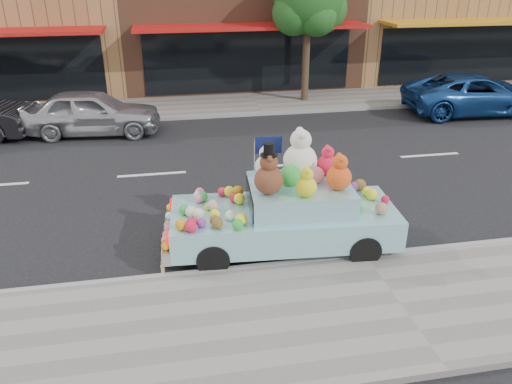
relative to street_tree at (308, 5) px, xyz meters
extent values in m
plane|color=black|center=(-2.03, -6.55, -3.69)|extent=(120.00, 120.00, 0.00)
cube|color=gray|center=(-2.03, -13.05, -3.63)|extent=(60.00, 3.00, 0.12)
cube|color=gray|center=(-2.03, -0.05, -3.63)|extent=(60.00, 3.00, 0.12)
cube|color=gray|center=(-2.03, -11.55, -3.63)|extent=(60.00, 0.12, 0.13)
cube|color=gray|center=(-2.03, -1.55, -3.63)|extent=(60.00, 0.12, 0.13)
cube|color=#996A40|center=(-12.03, 5.45, -0.19)|extent=(10.00, 8.00, 7.00)
cube|color=brown|center=(-2.03, 5.45, -0.19)|extent=(10.00, 8.00, 7.00)
cube|color=black|center=(-2.03, 1.43, -2.29)|extent=(8.50, 0.06, 2.40)
cube|color=#B71310|center=(-2.03, 0.55, -0.79)|extent=(9.00, 1.80, 0.12)
cube|color=black|center=(7.97, 1.43, -2.29)|extent=(8.50, 0.06, 2.40)
cube|color=orange|center=(7.97, 0.55, -0.79)|extent=(9.00, 1.80, 0.12)
cylinder|color=#38281C|center=(-0.03, -0.05, -2.09)|extent=(0.28, 0.28, 3.20)
sphere|color=#154A18|center=(0.67, 0.25, -0.17)|extent=(1.80, 1.80, 1.80)
sphere|color=#154A18|center=(-0.63, -0.25, -0.27)|extent=(1.60, 1.60, 1.60)
sphere|color=#154A18|center=(0.17, -0.65, -0.37)|extent=(1.40, 1.40, 1.40)
sphere|color=#154A18|center=(-0.33, 0.55, -0.07)|extent=(1.60, 1.60, 1.60)
imported|color=#A7A7AC|center=(-7.88, -2.69, -2.96)|extent=(4.43, 2.11, 1.46)
imported|color=navy|center=(5.74, -2.68, -2.98)|extent=(5.29, 2.65, 1.44)
cylinder|color=black|center=(-2.11, -11.68, -3.39)|extent=(0.61, 0.24, 0.60)
cylinder|color=black|center=(-1.99, -10.13, -3.39)|extent=(0.61, 0.24, 0.60)
cylinder|color=black|center=(-4.90, -11.47, -3.39)|extent=(0.61, 0.24, 0.60)
cylinder|color=black|center=(-4.78, -9.92, -3.39)|extent=(0.61, 0.24, 0.60)
cube|color=#97D8E2|center=(-3.44, -10.80, -3.14)|extent=(4.42, 2.02, 0.60)
cube|color=#97D8E2|center=(-3.15, -10.82, -2.59)|extent=(2.01, 1.64, 0.50)
cube|color=silver|center=(-5.66, -10.63, -3.29)|extent=(0.29, 1.79, 0.26)
cube|color=red|center=(-5.66, -11.31, -2.97)|extent=(0.08, 0.28, 0.16)
cube|color=red|center=(-5.56, -9.96, -2.97)|extent=(0.08, 0.28, 0.16)
cube|color=black|center=(-4.09, -10.75, -2.59)|extent=(0.14, 1.30, 0.40)
sphere|color=#5B2C1A|center=(-3.82, -11.12, -2.08)|extent=(0.53, 0.53, 0.53)
sphere|color=#5B2C1A|center=(-3.82, -11.12, -1.74)|extent=(0.33, 0.33, 0.33)
sphere|color=#5B2C1A|center=(-3.82, -11.24, -1.64)|extent=(0.12, 0.12, 0.12)
sphere|color=#5B2C1A|center=(-3.82, -11.01, -1.64)|extent=(0.12, 0.12, 0.12)
cylinder|color=black|center=(-3.82, -11.12, -1.60)|extent=(0.31, 0.31, 0.02)
cylinder|color=black|center=(-3.82, -11.12, -1.49)|extent=(0.20, 0.20, 0.22)
sphere|color=beige|center=(-3.07, -10.48, -2.01)|extent=(0.66, 0.66, 0.66)
sphere|color=beige|center=(-3.07, -10.48, -1.59)|extent=(0.41, 0.41, 0.41)
sphere|color=beige|center=(-3.07, -10.62, -1.46)|extent=(0.16, 0.16, 0.16)
sphere|color=beige|center=(-3.07, -10.33, -1.46)|extent=(0.16, 0.16, 0.16)
sphere|color=#CD4313|center=(-2.52, -11.17, -2.11)|extent=(0.46, 0.46, 0.46)
sphere|color=#CD4313|center=(-2.52, -11.17, -1.81)|extent=(0.29, 0.29, 0.29)
sphere|color=#CD4313|center=(-2.52, -11.27, -1.72)|extent=(0.11, 0.11, 0.11)
sphere|color=#CD4313|center=(-2.52, -11.07, -1.72)|extent=(0.11, 0.11, 0.11)
sphere|color=red|center=(-2.52, -10.47, -2.14)|extent=(0.40, 0.40, 0.40)
sphere|color=red|center=(-2.52, -10.47, -1.88)|extent=(0.25, 0.25, 0.25)
sphere|color=red|center=(-2.52, -10.55, -1.80)|extent=(0.09, 0.09, 0.09)
sphere|color=red|center=(-2.52, -10.38, -1.80)|extent=(0.09, 0.09, 0.09)
sphere|color=silver|center=(-3.71, -10.33, -2.13)|extent=(0.42, 0.42, 0.42)
sphere|color=silver|center=(-3.71, -10.33, -1.86)|extent=(0.26, 0.26, 0.26)
sphere|color=silver|center=(-3.71, -10.42, -1.77)|extent=(0.10, 0.10, 0.10)
sphere|color=silver|center=(-3.71, -10.24, -1.77)|extent=(0.10, 0.10, 0.10)
sphere|color=gold|center=(-3.19, -11.37, -2.16)|extent=(0.37, 0.37, 0.37)
sphere|color=gold|center=(-3.19, -11.37, -1.92)|extent=(0.23, 0.23, 0.23)
sphere|color=gold|center=(-3.19, -11.45, -1.84)|extent=(0.09, 0.09, 0.09)
sphere|color=gold|center=(-3.19, -11.29, -1.84)|extent=(0.09, 0.09, 0.09)
sphere|color=green|center=(-3.34, -10.81, -2.16)|extent=(0.40, 0.40, 0.40)
sphere|color=#D96C7F|center=(-2.84, -10.79, -2.19)|extent=(0.32, 0.32, 0.32)
sphere|color=#D96C7F|center=(-5.02, -10.24, -2.75)|extent=(0.18, 0.18, 0.18)
sphere|color=yellow|center=(-4.25, -10.44, -2.73)|extent=(0.22, 0.22, 0.22)
sphere|color=beige|center=(-5.09, -10.91, -2.74)|extent=(0.21, 0.21, 0.21)
sphere|color=red|center=(-5.23, -11.22, -2.75)|extent=(0.19, 0.19, 0.19)
sphere|color=#73287C|center=(-5.06, -11.24, -2.76)|extent=(0.17, 0.17, 0.17)
sphere|color=yellow|center=(-4.88, -10.59, -2.78)|extent=(0.13, 0.13, 0.13)
sphere|color=beige|center=(-5.21, -10.81, -2.74)|extent=(0.21, 0.21, 0.21)
sphere|color=green|center=(-5.33, -10.69, -2.75)|extent=(0.19, 0.19, 0.19)
sphere|color=green|center=(-4.44, -11.46, -2.74)|extent=(0.20, 0.20, 0.20)
sphere|color=green|center=(-4.95, -10.20, -2.74)|extent=(0.21, 0.21, 0.21)
sphere|color=red|center=(-5.25, -11.38, -2.74)|extent=(0.21, 0.21, 0.21)
sphere|color=red|center=(-4.54, -10.01, -2.75)|extent=(0.18, 0.18, 0.18)
sphere|color=brown|center=(-4.82, -11.20, -2.75)|extent=(0.18, 0.18, 0.18)
sphere|color=yellow|center=(-4.40, -10.06, -2.74)|extent=(0.22, 0.22, 0.22)
sphere|color=#9A6F55|center=(-5.08, -10.90, -2.75)|extent=(0.19, 0.19, 0.19)
sphere|color=yellow|center=(-4.34, -11.28, -2.74)|extent=(0.21, 0.21, 0.21)
sphere|color=white|center=(-5.04, -10.05, -2.77)|extent=(0.15, 0.15, 0.15)
sphere|color=#D96C7F|center=(-4.98, -9.95, -2.75)|extent=(0.18, 0.18, 0.18)
sphere|color=#C07612|center=(-5.09, -10.90, -2.75)|extent=(0.18, 0.18, 0.18)
sphere|color=#C07612|center=(-4.23, -10.08, -2.73)|extent=(0.22, 0.22, 0.22)
sphere|color=yellow|center=(-4.78, -10.95, -2.75)|extent=(0.18, 0.18, 0.18)
sphere|color=white|center=(-4.52, -11.08, -2.75)|extent=(0.19, 0.19, 0.19)
sphere|color=white|center=(-4.38, -11.17, -2.77)|extent=(0.14, 0.14, 0.14)
sphere|color=brown|center=(-4.78, -11.34, -2.74)|extent=(0.20, 0.20, 0.20)
sphere|color=#C07612|center=(-5.42, -11.28, -2.74)|extent=(0.21, 0.21, 0.21)
sphere|color=red|center=(-4.34, -10.34, -2.75)|extent=(0.19, 0.19, 0.19)
sphere|color=#D8A88C|center=(-4.79, -10.65, -2.72)|extent=(0.22, 0.22, 0.22)
sphere|color=#C07612|center=(-5.71, -11.38, -3.08)|extent=(0.16, 0.16, 0.16)
sphere|color=yellow|center=(-5.60, -9.82, -3.09)|extent=(0.14, 0.14, 0.14)
sphere|color=white|center=(-5.63, -10.21, -3.09)|extent=(0.15, 0.15, 0.15)
sphere|color=brown|center=(-5.71, -11.30, -3.09)|extent=(0.15, 0.15, 0.15)
sphere|color=#D96C7F|center=(-5.66, -10.70, -3.10)|extent=(0.12, 0.12, 0.12)
sphere|color=#9A6F55|center=(-5.66, -10.62, -3.09)|extent=(0.16, 0.16, 0.16)
sphere|color=#D96C7F|center=(-5.70, -11.20, -3.07)|extent=(0.18, 0.18, 0.18)
sphere|color=#9A6F55|center=(-5.69, -10.99, -3.08)|extent=(0.17, 0.17, 0.17)
sphere|color=#9A6F55|center=(-1.71, -11.35, -2.73)|extent=(0.23, 0.23, 0.23)
sphere|color=#73287C|center=(-1.83, -10.26, -2.75)|extent=(0.19, 0.19, 0.19)
sphere|color=green|center=(-2.08, -11.17, -2.76)|extent=(0.16, 0.16, 0.16)
sphere|color=yellow|center=(-1.64, -10.73, -2.73)|extent=(0.23, 0.23, 0.23)
sphere|color=yellow|center=(-1.67, -10.55, -2.75)|extent=(0.19, 0.19, 0.19)
sphere|color=#D96C7F|center=(-1.62, -10.72, -2.76)|extent=(0.18, 0.18, 0.18)
sphere|color=brown|center=(-1.71, -10.26, -2.72)|extent=(0.24, 0.24, 0.24)
sphere|color=red|center=(-1.44, -10.93, -2.76)|extent=(0.16, 0.16, 0.16)
cylinder|color=#997A54|center=(-5.80, -11.47, -3.53)|extent=(0.06, 0.06, 0.17)
sphere|color=#997A54|center=(-5.80, -11.47, -3.43)|extent=(0.07, 0.07, 0.07)
cylinder|color=#997A54|center=(-5.79, -11.36, -3.53)|extent=(0.06, 0.06, 0.17)
sphere|color=#997A54|center=(-5.79, -11.36, -3.43)|extent=(0.07, 0.07, 0.07)
cylinder|color=#997A54|center=(-5.78, -11.25, -3.53)|extent=(0.06, 0.06, 0.17)
sphere|color=#997A54|center=(-5.78, -11.25, -3.43)|extent=(0.07, 0.07, 0.07)
cylinder|color=#997A54|center=(-5.78, -11.13, -3.53)|extent=(0.06, 0.06, 0.17)
sphere|color=#997A54|center=(-5.78, -11.13, -3.43)|extent=(0.07, 0.07, 0.07)
cylinder|color=#997A54|center=(-5.77, -11.02, -3.53)|extent=(0.06, 0.06, 0.17)
sphere|color=#997A54|center=(-5.77, -11.02, -3.43)|extent=(0.07, 0.07, 0.07)
cylinder|color=#997A54|center=(-5.76, -10.91, -3.53)|extent=(0.06, 0.06, 0.17)
sphere|color=#997A54|center=(-5.76, -10.91, -3.43)|extent=(0.07, 0.07, 0.07)
cylinder|color=#997A54|center=(-5.75, -10.80, -3.53)|extent=(0.06, 0.06, 0.17)
sphere|color=#997A54|center=(-5.75, -10.80, -3.43)|extent=(0.07, 0.07, 0.07)
cylinder|color=#997A54|center=(-5.74, -10.68, -3.53)|extent=(0.06, 0.06, 0.17)
sphere|color=#997A54|center=(-5.74, -10.68, -3.43)|extent=(0.07, 0.07, 0.07)
cylinder|color=#997A54|center=(-5.73, -10.57, -3.53)|extent=(0.06, 0.06, 0.17)
sphere|color=#997A54|center=(-5.73, -10.57, -3.43)|extent=(0.07, 0.07, 0.07)
cylinder|color=#997A54|center=(-5.73, -10.46, -3.53)|extent=(0.06, 0.06, 0.17)
sphere|color=#997A54|center=(-5.73, -10.46, -3.43)|extent=(0.07, 0.07, 0.07)
cylinder|color=#997A54|center=(-5.72, -10.34, -3.53)|extent=(0.06, 0.06, 0.17)
sphere|color=#997A54|center=(-5.72, -10.34, -3.43)|extent=(0.07, 0.07, 0.07)
cylinder|color=#997A54|center=(-5.71, -10.23, -3.53)|extent=(0.06, 0.06, 0.17)
sphere|color=#997A54|center=(-5.71, -10.23, -3.43)|extent=(0.07, 0.07, 0.07)
cylinder|color=#997A54|center=(-5.70, -10.12, -3.53)|extent=(0.06, 0.06, 0.17)
sphere|color=#997A54|center=(-5.70, -10.12, -3.43)|extent=(0.07, 0.07, 0.07)
cylinder|color=#997A54|center=(-5.69, -10.00, -3.53)|extent=(0.06, 0.06, 0.17)
sphere|color=#997A54|center=(-5.69, -10.00, -3.43)|extent=(0.07, 0.07, 0.07)
cylinder|color=#997A54|center=(-5.68, -9.89, -3.53)|extent=(0.06, 0.06, 0.17)
sphere|color=#997A54|center=(-5.68, -9.89, -3.43)|extent=(0.07, 0.07, 0.07)
cylinder|color=#997A54|center=(-5.67, -9.78, -3.53)|extent=(0.06, 0.06, 0.17)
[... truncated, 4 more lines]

